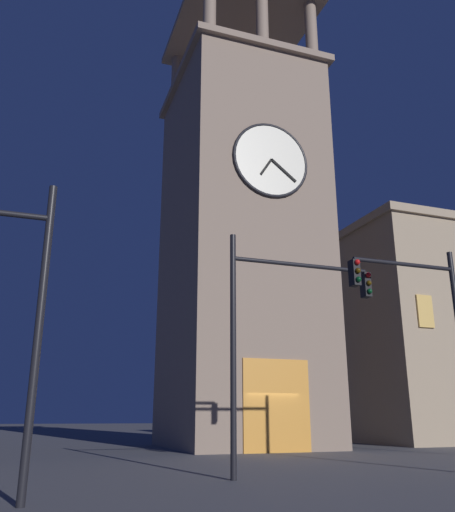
# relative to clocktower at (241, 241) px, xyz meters

# --- Properties ---
(ground_plane) EXTENTS (200.00, 200.00, 0.00)m
(ground_plane) POSITION_rel_clocktower_xyz_m (0.19, 3.40, -11.01)
(ground_plane) COLOR #4C4C51
(clocktower) EXTENTS (8.05, 9.27, 28.08)m
(clocktower) POSITION_rel_clocktower_xyz_m (0.00, 0.00, 0.00)
(clocktower) COLOR gray
(clocktower) RESTS_ON ground_plane
(traffic_signal_near) EXTENTS (3.64, 0.41, 6.36)m
(traffic_signal_near) POSITION_rel_clocktower_xyz_m (-0.41, 14.09, -6.85)
(traffic_signal_near) COLOR black
(traffic_signal_near) RESTS_ON ground_plane
(traffic_signal_mid) EXTENTS (4.44, 0.41, 6.40)m
(traffic_signal_mid) POSITION_rel_clocktower_xyz_m (3.94, 13.28, -6.82)
(traffic_signal_mid) COLOR black
(traffic_signal_mid) RESTS_ON ground_plane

